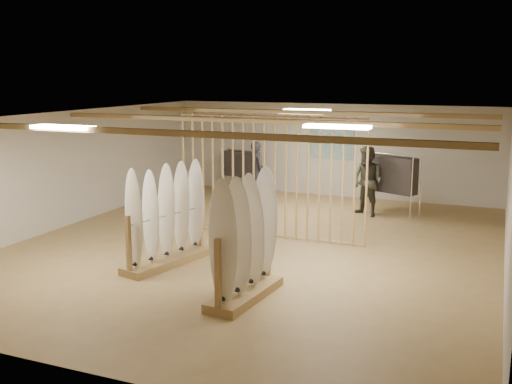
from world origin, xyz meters
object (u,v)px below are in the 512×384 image
at_px(clothing_rack_b, 390,174).
at_px(shopper_a, 257,167).
at_px(clothing_rack_a, 241,164).
at_px(shopper_b, 368,177).
at_px(rack_right, 245,258).
at_px(rack_left, 167,231).

relative_size(clothing_rack_b, shopper_a, 0.85).
relative_size(clothing_rack_a, clothing_rack_b, 0.83).
xyz_separation_m(clothing_rack_a, shopper_b, (4.33, -1.65, 0.14)).
bearing_deg(clothing_rack_b, rack_right, -75.77).
bearing_deg(clothing_rack_a, clothing_rack_b, -2.91).
bearing_deg(shopper_b, clothing_rack_b, 61.44).
relative_size(rack_right, shopper_b, 1.00).
height_order(clothing_rack_a, shopper_b, shopper_b).
xyz_separation_m(rack_right, clothing_rack_a, (-3.73, 8.33, 0.20)).
height_order(rack_left, rack_right, rack_right).
bearing_deg(shopper_a, rack_left, 140.02).
height_order(rack_left, clothing_rack_b, rack_left).
bearing_deg(rack_left, shopper_b, 77.86).
bearing_deg(shopper_b, rack_right, -68.19).
bearing_deg(rack_left, shopper_a, 110.49).
relative_size(rack_left, clothing_rack_a, 1.54).
bearing_deg(shopper_a, clothing_rack_a, -0.81).
distance_m(rack_right, shopper_a, 8.03).
height_order(rack_right, shopper_a, rack_right).
relative_size(clothing_rack_b, shopper_b, 0.80).
distance_m(clothing_rack_a, shopper_a, 1.20).
relative_size(clothing_rack_a, shopper_b, 0.66).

